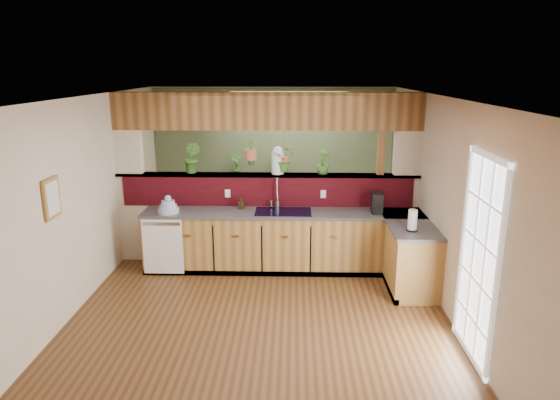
{
  "coord_description": "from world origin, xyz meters",
  "views": [
    {
      "loc": [
        0.4,
        -6.05,
        2.95
      ],
      "look_at": [
        0.21,
        0.7,
        1.15
      ],
      "focal_mm": 32.0,
      "sensor_mm": 36.0,
      "label": 1
    }
  ],
  "objects_px": {
    "faucet": "(277,192)",
    "dish_stack": "(168,207)",
    "paper_towel": "(412,221)",
    "shelving_console": "(263,198)",
    "glass_jar": "(278,160)",
    "coffee_maker": "(377,204)",
    "soap_dispenser": "(241,203)"
  },
  "relations": [
    {
      "from": "soap_dispenser",
      "to": "coffee_maker",
      "type": "xyz_separation_m",
      "value": [
        1.99,
        -0.16,
        0.04
      ]
    },
    {
      "from": "dish_stack",
      "to": "soap_dispenser",
      "type": "distance_m",
      "value": 1.07
    },
    {
      "from": "dish_stack",
      "to": "shelving_console",
      "type": "xyz_separation_m",
      "value": [
        1.23,
        2.39,
        -0.48
      ]
    },
    {
      "from": "dish_stack",
      "to": "coffee_maker",
      "type": "distance_m",
      "value": 3.03
    },
    {
      "from": "coffee_maker",
      "to": "paper_towel",
      "type": "bearing_deg",
      "value": -64.71
    },
    {
      "from": "soap_dispenser",
      "to": "shelving_console",
      "type": "distance_m",
      "value": 2.2
    },
    {
      "from": "faucet",
      "to": "dish_stack",
      "type": "bearing_deg",
      "value": -170.35
    },
    {
      "from": "coffee_maker",
      "to": "shelving_console",
      "type": "bearing_deg",
      "value": 131.91
    },
    {
      "from": "coffee_maker",
      "to": "glass_jar",
      "type": "relative_size",
      "value": 0.71
    },
    {
      "from": "dish_stack",
      "to": "paper_towel",
      "type": "xyz_separation_m",
      "value": [
        3.36,
        -0.73,
        0.05
      ]
    },
    {
      "from": "coffee_maker",
      "to": "faucet",
      "type": "bearing_deg",
      "value": 176.99
    },
    {
      "from": "paper_towel",
      "to": "shelving_console",
      "type": "xyz_separation_m",
      "value": [
        -2.13,
        3.11,
        -0.54
      ]
    },
    {
      "from": "paper_towel",
      "to": "glass_jar",
      "type": "xyz_separation_m",
      "value": [
        -1.78,
        1.21,
        0.56
      ]
    },
    {
      "from": "faucet",
      "to": "dish_stack",
      "type": "relative_size",
      "value": 1.59
    },
    {
      "from": "faucet",
      "to": "dish_stack",
      "type": "distance_m",
      "value": 1.6
    },
    {
      "from": "soap_dispenser",
      "to": "shelving_console",
      "type": "relative_size",
      "value": 0.14
    },
    {
      "from": "dish_stack",
      "to": "soap_dispenser",
      "type": "relative_size",
      "value": 1.62
    },
    {
      "from": "paper_towel",
      "to": "faucet",
      "type": "bearing_deg",
      "value": 150.91
    },
    {
      "from": "dish_stack",
      "to": "glass_jar",
      "type": "relative_size",
      "value": 0.74
    },
    {
      "from": "shelving_console",
      "to": "faucet",
      "type": "bearing_deg",
      "value": -85.73
    },
    {
      "from": "faucet",
      "to": "coffee_maker",
      "type": "distance_m",
      "value": 1.47
    },
    {
      "from": "glass_jar",
      "to": "shelving_console",
      "type": "xyz_separation_m",
      "value": [
        -0.35,
        1.9,
        -1.1
      ]
    },
    {
      "from": "faucet",
      "to": "soap_dispenser",
      "type": "relative_size",
      "value": 2.57
    },
    {
      "from": "paper_towel",
      "to": "shelving_console",
      "type": "relative_size",
      "value": 0.22
    },
    {
      "from": "dish_stack",
      "to": "paper_towel",
      "type": "relative_size",
      "value": 1.01
    },
    {
      "from": "dish_stack",
      "to": "paper_towel",
      "type": "bearing_deg",
      "value": -12.2
    },
    {
      "from": "dish_stack",
      "to": "paper_towel",
      "type": "distance_m",
      "value": 3.43
    },
    {
      "from": "paper_towel",
      "to": "glass_jar",
      "type": "height_order",
      "value": "glass_jar"
    },
    {
      "from": "dish_stack",
      "to": "glass_jar",
      "type": "distance_m",
      "value": 1.76
    },
    {
      "from": "faucet",
      "to": "shelving_console",
      "type": "height_order",
      "value": "faucet"
    },
    {
      "from": "dish_stack",
      "to": "soap_dispenser",
      "type": "xyz_separation_m",
      "value": [
        1.04,
        0.26,
        0.01
      ]
    },
    {
      "from": "faucet",
      "to": "glass_jar",
      "type": "relative_size",
      "value": 1.17
    }
  ]
}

